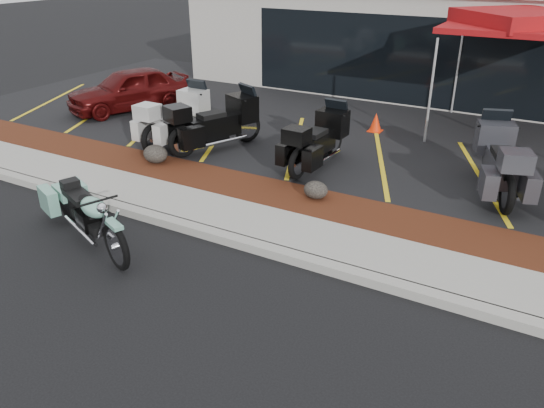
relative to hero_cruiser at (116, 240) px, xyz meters
The scene contains 16 objects.
ground 2.28m from the hero_cruiser, 16.40° to the left, with size 90.00×90.00×0.00m, color black.
curb 2.66m from the hero_cruiser, 35.64° to the left, with size 24.00×0.25×0.15m, color gray.
sidewalk 3.11m from the hero_cruiser, 46.28° to the left, with size 24.00×1.20×0.15m, color gray.
mulch_bed 4.06m from the hero_cruiser, 58.15° to the left, with size 24.00×1.20×0.16m, color #33150B.
upper_lot 9.09m from the hero_cruiser, 76.44° to the left, with size 26.00×9.60×0.15m, color black.
dealership_building 15.32m from the hero_cruiser, 81.97° to the left, with size 18.00×8.16×4.00m.
boulder_left 4.22m from the hero_cruiser, 122.50° to the left, with size 0.58×0.48×0.41m, color black.
boulder_mid 3.96m from the hero_cruiser, 64.55° to the left, with size 0.48×0.40×0.34m, color black.
hero_cruiser is the anchor object (origin of this frame).
touring_white 6.40m from the hero_cruiser, 115.04° to the left, with size 2.43×0.93×1.42m, color beige, non-canonical shape.
touring_black_front 5.95m from the hero_cruiser, 101.75° to the left, with size 2.50×0.96×1.46m, color black, non-canonical shape.
touring_black_mid 6.05m from the hero_cruiser, 79.89° to the left, with size 2.32×0.88×1.35m, color black, non-canonical shape.
touring_grey 7.77m from the hero_cruiser, 55.39° to the left, with size 2.52×0.96×1.47m, color #333338, non-canonical shape.
parked_car 8.92m from the hero_cruiser, 131.34° to the left, with size 1.46×3.63×1.24m, color #450909.
traffic_cone 8.33m from the hero_cruiser, 81.06° to the left, with size 0.33×0.33×0.50m, color #F32E08.
popup_canopy 10.71m from the hero_cruiser, 66.20° to the left, with size 3.73×3.73×3.07m.
Camera 1 is at (3.38, -5.62, 4.49)m, focal length 35.00 mm.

